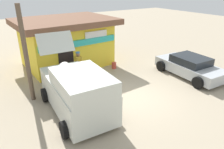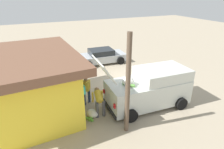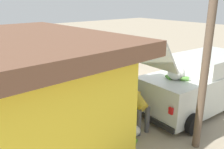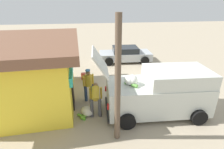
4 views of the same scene
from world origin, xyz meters
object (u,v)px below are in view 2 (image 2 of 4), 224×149
at_px(customer_bending, 99,100).
at_px(paint_bucket, 71,82).
at_px(delivery_van, 150,88).
at_px(unloaded_banana_pile, 92,114).
at_px(parked_sedan, 101,56).
at_px(vendor_standing, 86,88).
at_px(storefront_bar, 29,83).

relative_size(customer_bending, paint_bucket, 3.17).
bearing_deg(delivery_van, customer_bending, 85.16).
bearing_deg(delivery_van, unloaded_banana_pile, 87.34).
distance_m(parked_sedan, customer_bending, 7.46).
distance_m(vendor_standing, unloaded_banana_pile, 1.49).
height_order(delivery_van, customer_bending, delivery_van).
xyz_separation_m(customer_bending, paint_bucket, (3.77, 0.58, -0.62)).
height_order(storefront_bar, customer_bending, storefront_bar).
xyz_separation_m(delivery_van, vendor_standing, (1.43, 3.04, -0.08)).
distance_m(storefront_bar, customer_bending, 3.44).
bearing_deg(vendor_standing, customer_bending, -167.16).
distance_m(delivery_van, paint_bucket, 5.27).
relative_size(parked_sedan, unloaded_banana_pile, 5.17).
xyz_separation_m(delivery_van, unloaded_banana_pile, (0.15, 3.17, -0.82)).
distance_m(delivery_van, unloaded_banana_pile, 3.28).
relative_size(storefront_bar, unloaded_banana_pile, 7.73).
bearing_deg(customer_bending, parked_sedan, -21.73).
height_order(parked_sedan, vendor_standing, vendor_standing).
bearing_deg(unloaded_banana_pile, storefront_bar, 56.80).
height_order(storefront_bar, unloaded_banana_pile, storefront_bar).
xyz_separation_m(parked_sedan, customer_bending, (-6.93, 2.76, 0.26)).
distance_m(delivery_van, customer_bending, 2.79).
height_order(storefront_bar, delivery_van, storefront_bar).
bearing_deg(vendor_standing, unloaded_banana_pile, 174.20).
bearing_deg(paint_bucket, unloaded_banana_pile, -177.44).
bearing_deg(storefront_bar, paint_bucket, -47.48).
bearing_deg(parked_sedan, customer_bending, 158.27).
distance_m(storefront_bar, parked_sedan, 7.89).
xyz_separation_m(vendor_standing, paint_bucket, (2.57, 0.30, -0.71)).
bearing_deg(storefront_bar, delivery_van, -107.61).
relative_size(storefront_bar, customer_bending, 4.75).
relative_size(parked_sedan, vendor_standing, 2.57).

